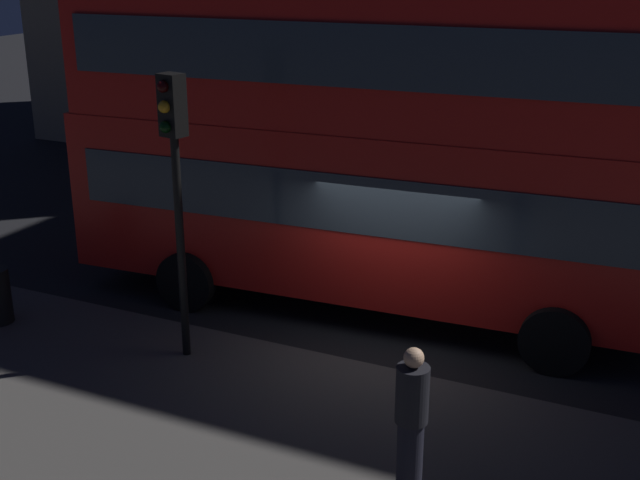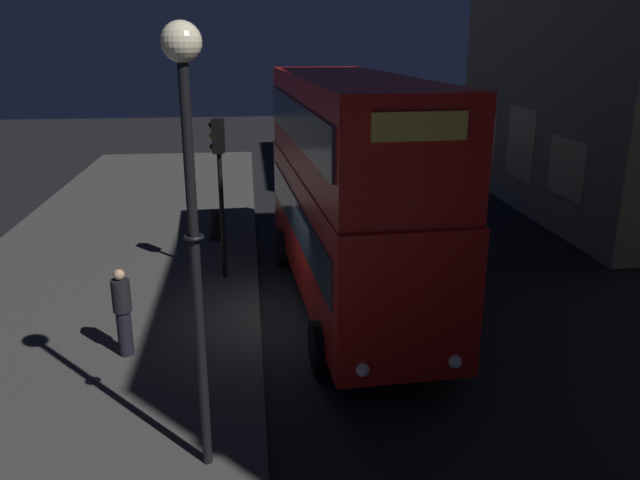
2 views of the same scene
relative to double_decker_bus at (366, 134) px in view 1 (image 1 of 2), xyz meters
name	(u,v)px [view 1 (image 1 of 2)]	position (x,y,z in m)	size (l,w,h in m)	color
ground_plane	(388,348)	(0.98, -1.36, -3.00)	(80.00, 80.00, 0.00)	black
double_decker_bus	(366,134)	(0.00, 0.00, 0.00)	(10.10, 3.26, 5.36)	red
traffic_light_near_kerb	(175,160)	(-1.59, -3.05, 0.10)	(0.36, 0.39, 4.15)	black
pedestrian	(411,422)	(2.54, -4.85, -1.94)	(0.36, 0.36, 1.81)	black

